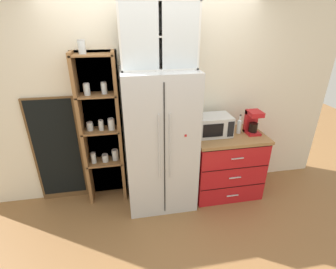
% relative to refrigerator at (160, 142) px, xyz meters
% --- Properties ---
extents(ground_plane, '(10.68, 10.68, 0.00)m').
position_rel_refrigerator_xyz_m(ground_plane, '(-0.00, -0.03, -0.88)').
color(ground_plane, olive).
extents(wall_back_cream, '(4.98, 0.10, 2.55)m').
position_rel_refrigerator_xyz_m(wall_back_cream, '(-0.00, 0.37, 0.39)').
color(wall_back_cream, silver).
rests_on(wall_back_cream, ground).
extents(refrigerator, '(0.85, 0.66, 1.77)m').
position_rel_refrigerator_xyz_m(refrigerator, '(0.00, 0.00, 0.00)').
color(refrigerator, silver).
rests_on(refrigerator, ground).
extents(pantry_shelf_column, '(0.52, 0.30, 2.07)m').
position_rel_refrigerator_xyz_m(pantry_shelf_column, '(-0.71, 0.25, 0.13)').
color(pantry_shelf_column, brown).
rests_on(pantry_shelf_column, ground).
extents(counter_cabinet, '(0.94, 0.63, 0.89)m').
position_rel_refrigerator_xyz_m(counter_cabinet, '(0.92, 0.02, -0.44)').
color(counter_cabinet, red).
rests_on(counter_cabinet, ground).
extents(microwave, '(0.44, 0.33, 0.26)m').
position_rel_refrigerator_xyz_m(microwave, '(0.71, 0.07, 0.14)').
color(microwave, silver).
rests_on(microwave, counter_cabinet).
extents(coffee_maker, '(0.17, 0.20, 0.31)m').
position_rel_refrigerator_xyz_m(coffee_maker, '(1.23, 0.03, 0.16)').
color(coffee_maker, red).
rests_on(coffee_maker, counter_cabinet).
extents(mug_cream, '(0.12, 0.08, 0.09)m').
position_rel_refrigerator_xyz_m(mug_cream, '(0.92, 0.10, 0.05)').
color(mug_cream, silver).
rests_on(mug_cream, counter_cabinet).
extents(bottle_clear, '(0.06, 0.06, 0.26)m').
position_rel_refrigerator_xyz_m(bottle_clear, '(1.06, 0.05, 0.12)').
color(bottle_clear, silver).
rests_on(bottle_clear, counter_cabinet).
extents(upper_cabinet, '(0.81, 0.32, 0.67)m').
position_rel_refrigerator_xyz_m(upper_cabinet, '(-0.00, 0.05, 1.22)').
color(upper_cabinet, silver).
rests_on(upper_cabinet, refrigerator).
extents(chalkboard_menu, '(0.60, 0.04, 1.43)m').
position_rel_refrigerator_xyz_m(chalkboard_menu, '(-1.29, 0.30, -0.16)').
color(chalkboard_menu, brown).
rests_on(chalkboard_menu, ground).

